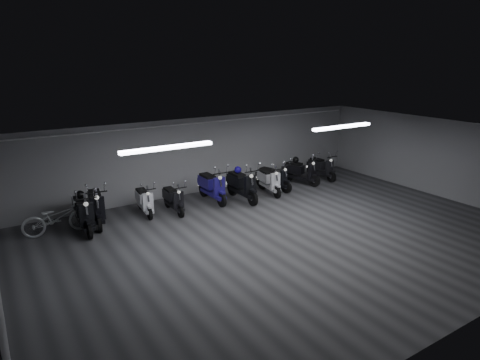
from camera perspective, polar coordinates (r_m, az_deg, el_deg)
floor at (r=11.95m, az=6.21°, el=-7.80°), size 14.00×10.00×0.01m
ceiling at (r=11.10m, az=6.66°, el=5.56°), size 14.00×10.00×0.01m
back_wall at (r=15.51m, az=-5.20°, el=3.41°), size 14.00×0.01×2.80m
front_wall at (r=8.45m, az=28.45°, el=-10.01°), size 14.00×0.01×2.80m
right_wall at (r=16.63m, az=25.67°, el=2.73°), size 0.01×10.00×2.80m
fluor_strip_left at (r=10.44m, az=-9.89°, el=4.37°), size 2.40×0.18×0.08m
fluor_strip_right at (r=13.84m, az=13.80°, el=7.08°), size 2.40×0.18×0.08m
conduit at (r=15.21m, az=-5.17°, el=7.84°), size 13.60×0.05×0.05m
scooter_0 at (r=12.85m, az=-20.68°, el=-3.50°), size 0.72×1.98×1.46m
scooter_1 at (r=13.25m, az=-19.12°, el=-2.68°), size 0.97×2.08×1.49m
scooter_2 at (r=13.67m, az=-12.97°, el=-2.19°), size 0.68×1.68×1.22m
scooter_3 at (r=13.66m, az=-9.10°, el=-2.02°), size 0.56×1.63×1.21m
scooter_4 at (r=14.50m, az=-3.85°, el=-0.21°), size 0.66×1.97×1.47m
scooter_5 at (r=14.60m, az=0.28°, el=0.02°), size 0.68×2.02×1.50m
scooter_6 at (r=15.39m, az=4.04°, el=0.49°), size 0.83×1.84×1.32m
scooter_7 at (r=15.81m, az=4.66°, el=0.88°), size 1.08×1.84×1.30m
scooter_8 at (r=16.68m, az=8.34°, el=1.69°), size 1.22×1.93×1.36m
scooter_9 at (r=17.57m, az=11.13°, el=2.21°), size 0.60×1.76×1.30m
bicycle at (r=12.98m, az=-23.83°, el=-4.28°), size 1.89×0.76×1.20m
helmet_0 at (r=16.72m, az=7.62°, el=2.78°), size 0.25×0.25×0.25m
helmet_1 at (r=14.75m, az=-0.30°, el=1.41°), size 0.25×0.25×0.25m
helmet_2 at (r=13.01m, az=-21.03°, el=-1.89°), size 0.25×0.25×0.25m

